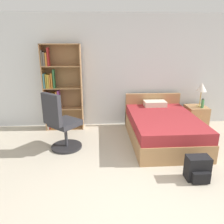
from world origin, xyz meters
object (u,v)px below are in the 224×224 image
(nightstand, at_px, (196,117))
(backpack_black, at_px, (198,169))
(bookshelf, at_px, (58,91))
(water_bottle, at_px, (203,103))
(office_chair, at_px, (61,125))
(table_lamp, at_px, (202,88))
(bed, at_px, (162,127))

(nightstand, bearing_deg, backpack_black, -112.93)
(bookshelf, height_order, water_bottle, bookshelf)
(nightstand, xyz_separation_m, backpack_black, (-0.88, -2.07, -0.09))
(backpack_black, bearing_deg, office_chair, 152.74)
(table_lamp, bearing_deg, water_bottle, -89.55)
(bed, bearing_deg, bookshelf, 160.16)
(nightstand, bearing_deg, bed, -147.10)
(office_chair, bearing_deg, nightstand, 17.55)
(table_lamp, bearing_deg, backpack_black, -114.32)
(nightstand, distance_m, backpack_black, 2.25)
(table_lamp, bearing_deg, bookshelf, 177.65)
(bookshelf, relative_size, backpack_black, 5.27)
(table_lamp, height_order, water_bottle, table_lamp)
(bookshelf, xyz_separation_m, bed, (2.23, -0.80, -0.63))
(bookshelf, bearing_deg, table_lamp, -2.35)
(bed, distance_m, nightstand, 1.21)
(office_chair, height_order, nightstand, office_chair)
(bed, relative_size, water_bottle, 8.84)
(nightstand, bearing_deg, table_lamp, 10.41)
(office_chair, height_order, water_bottle, office_chair)
(bed, height_order, table_lamp, table_lamp)
(bed, relative_size, office_chair, 1.73)
(backpack_black, bearing_deg, table_lamp, 65.68)
(bookshelf, distance_m, backpack_black, 3.33)
(bed, distance_m, office_chair, 2.05)
(bookshelf, relative_size, office_chair, 1.72)
(office_chair, height_order, table_lamp, office_chair)
(bookshelf, height_order, nightstand, bookshelf)
(table_lamp, relative_size, backpack_black, 1.50)
(water_bottle, bearing_deg, bookshelf, 175.38)
(bed, bearing_deg, office_chair, -171.49)
(table_lamp, height_order, backpack_black, table_lamp)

